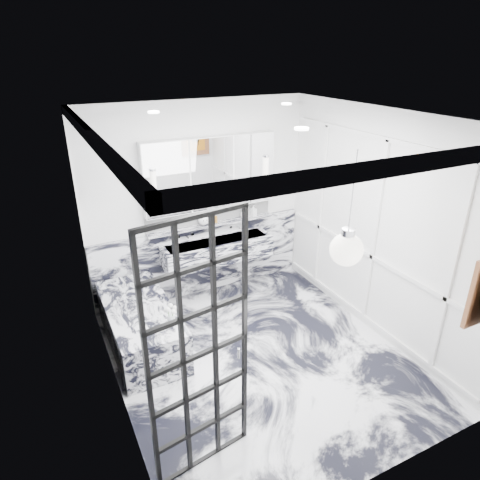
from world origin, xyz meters
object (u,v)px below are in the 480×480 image
bathtub (141,325)px  trough_sink (217,250)px  mirror_cabinet (210,173)px  crittall_door (200,355)px

bathtub → trough_sink: bearing=26.5°
trough_sink → mirror_cabinet: (-0.00, 0.17, 1.09)m
mirror_cabinet → bathtub: (-1.32, -0.83, -1.54)m
crittall_door → bathtub: bearing=82.9°
trough_sink → bathtub: (-1.33, -0.66, -0.45)m
bathtub → crittall_door: bearing=-87.9°
mirror_cabinet → bathtub: 2.20m
trough_sink → mirror_cabinet: size_ratio=0.84×
trough_sink → bathtub: 1.55m
crittall_door → bathtub: (-0.07, 1.87, -0.89)m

